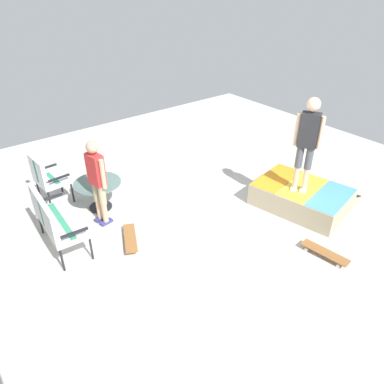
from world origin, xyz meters
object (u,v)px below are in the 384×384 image
object	(u,v)px
skate_ramp	(302,196)
patio_table	(98,190)
patio_chair_near_house	(46,176)
person_watching	(97,177)
patio_bench	(53,218)
skateboard_spare	(325,253)
person_skater	(308,138)
skateboard_by_bench	(130,238)

from	to	relation	value
skate_ramp	patio_table	size ratio (longest dim) A/B	2.32
skate_ramp	patio_table	bearing A→B (deg)	52.75
patio_chair_near_house	person_watching	xyz separation A→B (m)	(-1.24, -0.52, 0.33)
patio_bench	skateboard_spare	bearing A→B (deg)	-131.10
patio_chair_near_house	person_skater	distance (m)	4.95
patio_table	person_watching	bearing A→B (deg)	159.67
skate_ramp	patio_chair_near_house	bearing A→B (deg)	50.53
patio_bench	patio_chair_near_house	world-z (taller)	same
patio_bench	person_watching	bearing A→B (deg)	-75.67
patio_bench	person_skater	xyz separation A→B (m)	(-1.72, -4.07, 0.89)
person_watching	person_skater	size ratio (longest dim) A/B	0.92
patio_chair_near_house	person_skater	world-z (taller)	person_skater
patio_bench	patio_table	xyz separation A→B (m)	(0.70, -1.09, -0.21)
person_watching	person_skater	bearing A→B (deg)	-121.92
skate_ramp	patio_table	world-z (taller)	patio_table
skateboard_spare	skateboard_by_bench	bearing A→B (deg)	45.22
skateboard_by_bench	skate_ramp	bearing A→B (deg)	-108.69
skateboard_by_bench	skateboard_spare	size ratio (longest dim) A/B	0.99
patio_chair_near_house	person_watching	bearing A→B (deg)	-157.04
patio_bench	patio_chair_near_house	distance (m)	1.53
patio_chair_near_house	skateboard_by_bench	world-z (taller)	patio_chair_near_house
person_skater	patio_bench	bearing A→B (deg)	67.02
skate_ramp	skateboard_spare	bearing A→B (deg)	142.18
person_skater	patio_table	bearing A→B (deg)	50.81
skate_ramp	person_watching	xyz separation A→B (m)	(1.94, 3.33, 0.72)
patio_table	skateboard_by_bench	size ratio (longest dim) A/B	1.11
patio_bench	skateboard_by_bench	world-z (taller)	patio_bench
patio_chair_near_house	patio_table	distance (m)	1.06
patio_chair_near_house	skateboard_spare	size ratio (longest dim) A/B	1.25
person_watching	skateboard_spare	distance (m)	4.04
person_skater	skateboard_by_bench	distance (m)	3.55
patio_chair_near_house	skateboard_spare	bearing A→B (deg)	-146.20
person_watching	person_skater	xyz separation A→B (m)	(-1.96, -3.15, 0.56)
patio_bench	person_skater	world-z (taller)	person_skater
skate_ramp	patio_bench	world-z (taller)	patio_bench
patio_chair_near_house	skate_ramp	bearing A→B (deg)	-129.47
skateboard_by_bench	skateboard_spare	bearing A→B (deg)	-134.78
patio_chair_near_house	skateboard_spare	world-z (taller)	patio_chair_near_house
person_skater	skate_ramp	bearing A→B (deg)	-83.19
person_watching	person_skater	distance (m)	3.75
person_watching	patio_chair_near_house	bearing A→B (deg)	22.96
skateboard_by_bench	person_watching	bearing A→B (deg)	6.19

